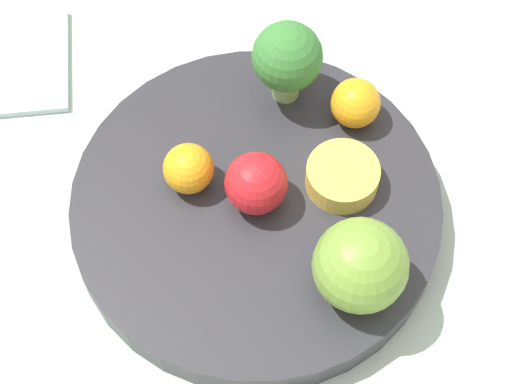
# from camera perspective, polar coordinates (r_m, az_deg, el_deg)

# --- Properties ---
(ground_plane) EXTENTS (6.00, 6.00, 0.00)m
(ground_plane) POSITION_cam_1_polar(r_m,az_deg,el_deg) (0.65, 0.00, -2.46)
(ground_plane) COLOR gray
(table_surface) EXTENTS (1.20, 1.20, 0.02)m
(table_surface) POSITION_cam_1_polar(r_m,az_deg,el_deg) (0.64, 0.00, -2.06)
(table_surface) COLOR #B2C6B2
(table_surface) RESTS_ON ground_plane
(bowl) EXTENTS (0.27, 0.27, 0.03)m
(bowl) POSITION_cam_1_polar(r_m,az_deg,el_deg) (0.62, 0.00, -1.07)
(bowl) COLOR #2D2D33
(bowl) RESTS_ON table_surface
(broccoli) EXTENTS (0.05, 0.05, 0.07)m
(broccoli) POSITION_cam_1_polar(r_m,az_deg,el_deg) (0.63, 2.09, 8.88)
(broccoli) COLOR #8CB76B
(broccoli) RESTS_ON bowl
(apple_red) EXTENTS (0.06, 0.06, 0.06)m
(apple_red) POSITION_cam_1_polar(r_m,az_deg,el_deg) (0.56, 6.97, -4.89)
(apple_red) COLOR olive
(apple_red) RESTS_ON bowl
(apple_green) EXTENTS (0.04, 0.04, 0.04)m
(apple_green) POSITION_cam_1_polar(r_m,az_deg,el_deg) (0.59, 0.01, 0.63)
(apple_green) COLOR red
(apple_green) RESTS_ON bowl
(orange_front) EXTENTS (0.04, 0.04, 0.04)m
(orange_front) POSITION_cam_1_polar(r_m,az_deg,el_deg) (0.64, 6.65, 5.90)
(orange_front) COLOR orange
(orange_front) RESTS_ON bowl
(orange_back) EXTENTS (0.04, 0.04, 0.04)m
(orange_back) POSITION_cam_1_polar(r_m,az_deg,el_deg) (0.60, -4.54, 1.54)
(orange_back) COLOR orange
(orange_back) RESTS_ON bowl
(small_cup) EXTENTS (0.05, 0.05, 0.02)m
(small_cup) POSITION_cam_1_polar(r_m,az_deg,el_deg) (0.61, 5.78, 1.05)
(small_cup) COLOR #F4CC4C
(small_cup) RESTS_ON bowl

